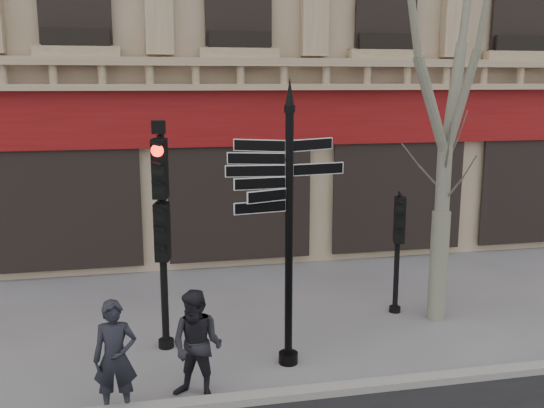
{
  "coord_description": "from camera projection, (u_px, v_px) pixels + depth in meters",
  "views": [
    {
      "loc": [
        -2.13,
        -9.07,
        4.42
      ],
      "look_at": [
        -0.12,
        0.6,
        2.42
      ],
      "focal_mm": 40.0,
      "sensor_mm": 36.0,
      "label": 1
    }
  ],
  "objects": [
    {
      "name": "plane_tree",
      "position": [
        453.0,
        9.0,
        10.39
      ],
      "size": [
        3.03,
        3.03,
        8.05
      ],
      "color": "gray",
      "rests_on": "ground"
    },
    {
      "name": "traffic_signal_main",
      "position": [
        161.0,
        208.0,
        9.79
      ],
      "size": [
        0.48,
        0.39,
        3.82
      ],
      "rotation": [
        0.0,
        0.0,
        -0.22
      ],
      "color": "black",
      "rests_on": "ground"
    },
    {
      "name": "kerb",
      "position": [
        308.0,
        392.0,
        8.65
      ],
      "size": [
        80.0,
        0.25,
        0.12
      ],
      "primitive_type": "cube",
      "color": "gray",
      "rests_on": "ground"
    },
    {
      "name": "pedestrian_a",
      "position": [
        115.0,
        358.0,
        8.07
      ],
      "size": [
        0.6,
        0.4,
        1.6
      ],
      "primitive_type": "imported",
      "rotation": [
        0.0,
        0.0,
        -0.03
      ],
      "color": "black",
      "rests_on": "ground"
    },
    {
      "name": "pedestrian_b",
      "position": [
        197.0,
        346.0,
        8.46
      ],
      "size": [
        0.97,
        0.9,
        1.59
      ],
      "primitive_type": "imported",
      "rotation": [
        0.0,
        0.0,
        -0.51
      ],
      "color": "black",
      "rests_on": "ground"
    },
    {
      "name": "ground",
      "position": [
        286.0,
        354.0,
        10.01
      ],
      "size": [
        80.0,
        80.0,
        0.0
      ],
      "primitive_type": "plane",
      "color": "slate",
      "rests_on": "ground"
    },
    {
      "name": "fingerpost",
      "position": [
        289.0,
        177.0,
        9.1
      ],
      "size": [
        1.92,
        1.92,
        4.48
      ],
      "rotation": [
        0.0,
        0.0,
        -0.03
      ],
      "color": "black",
      "rests_on": "ground"
    },
    {
      "name": "traffic_signal_secondary",
      "position": [
        398.0,
        233.0,
        11.52
      ],
      "size": [
        0.45,
        0.38,
        2.29
      ],
      "rotation": [
        0.0,
        0.0,
        -0.32
      ],
      "color": "black",
      "rests_on": "ground"
    }
  ]
}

